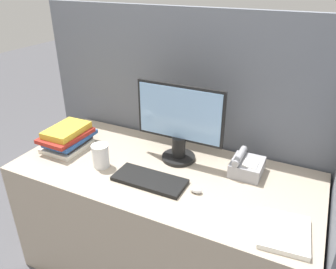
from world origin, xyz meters
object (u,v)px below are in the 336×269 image
(mouse, at_px, (196,190))
(coffee_cup, at_px, (101,156))
(monitor, at_px, (179,125))
(keyboard, at_px, (150,180))
(desk_telephone, at_px, (246,166))
(book_stack, at_px, (68,138))

(mouse, bearing_deg, coffee_cup, -179.43)
(mouse, relative_size, coffee_cup, 0.46)
(monitor, height_order, coffee_cup, monitor)
(keyboard, height_order, coffee_cup, coffee_cup)
(monitor, relative_size, mouse, 8.39)
(mouse, distance_m, desk_telephone, 0.32)
(keyboard, relative_size, mouse, 6.30)
(keyboard, height_order, book_stack, book_stack)
(coffee_cup, height_order, desk_telephone, coffee_cup)
(keyboard, relative_size, desk_telephone, 2.05)
(mouse, xyz_separation_m, book_stack, (-0.85, 0.08, 0.05))
(book_stack, relative_size, desk_telephone, 1.75)
(coffee_cup, bearing_deg, book_stack, 164.15)
(monitor, xyz_separation_m, coffee_cup, (-0.34, -0.26, -0.15))
(coffee_cup, relative_size, desk_telephone, 0.71)
(mouse, bearing_deg, monitor, 129.28)
(monitor, distance_m, keyboard, 0.34)
(monitor, height_order, book_stack, monitor)
(mouse, distance_m, book_stack, 0.86)
(keyboard, xyz_separation_m, book_stack, (-0.61, 0.10, 0.05))
(keyboard, bearing_deg, desk_telephone, 35.11)
(mouse, bearing_deg, book_stack, 174.58)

